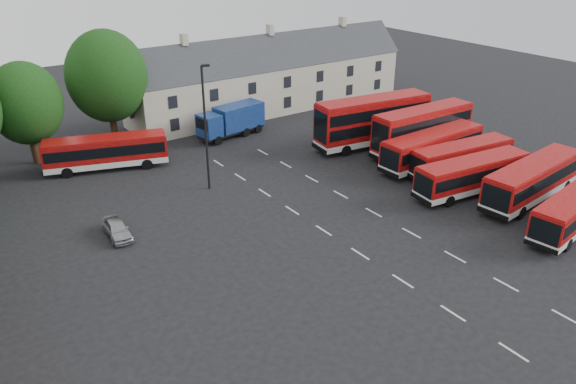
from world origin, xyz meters
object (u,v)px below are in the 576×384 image
lamppost (206,125)px  silver_car (117,229)px  bus_dd_south (422,128)px  bus_row_a (575,208)px  box_truck (232,120)px

lamppost → silver_car: bearing=-159.2°
bus_dd_south → lamppost: (-20.98, 4.58, 3.07)m
lamppost → bus_dd_south: bearing=-12.3°
bus_row_a → box_truck: box_truck is taller
silver_car → lamppost: (9.34, 3.55, 5.02)m
box_truck → lamppost: 13.84m
bus_row_a → bus_dd_south: (2.53, 17.20, 0.82)m
silver_car → lamppost: lamppost is taller
bus_row_a → bus_dd_south: bus_dd_south is taller
bus_row_a → silver_car: bus_row_a is taller
bus_dd_south → lamppost: lamppost is taller
silver_car → lamppost: bearing=24.6°
bus_row_a → box_truck: size_ratio=1.37×
bus_dd_south → lamppost: bearing=169.4°
bus_row_a → bus_dd_south: 17.40m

